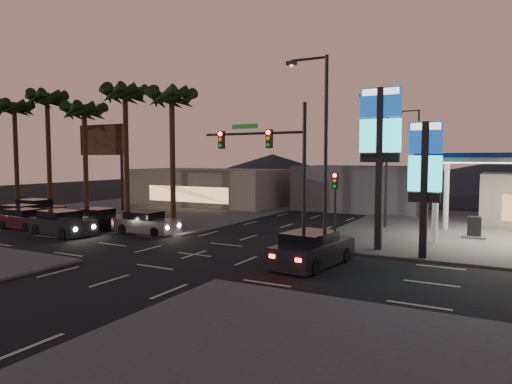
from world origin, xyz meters
The scene contains 27 objects.
ground centered at (0.00, 0.00, 0.00)m, with size 140.00×140.00×0.00m, color black.
corner_lot_nw centered at (-16.00, 16.00, 0.06)m, with size 24.00×24.00×0.12m, color #47443F.
pylon_sign_tall centered at (8.50, 5.50, 6.39)m, with size 2.20×0.35×9.00m.
pylon_sign_short centered at (11.00, 4.50, 4.66)m, with size 1.60×0.35×7.00m.
traffic_signal_mast centered at (3.76, 1.99, 5.23)m, with size 6.10×0.39×8.00m.
pedestal_signal centered at (5.50, 6.98, 2.92)m, with size 0.32×0.39×4.30m.
streetlight_near centered at (6.79, 1.00, 5.72)m, with size 2.14×0.25×10.00m.
streetlight_mid centered at (6.79, 14.00, 5.72)m, with size 2.14×0.25×10.00m.
streetlight_far centered at (6.79, 28.00, 5.72)m, with size 2.14×0.25×10.00m.
palm_a centered at (-9.00, 9.50, 9.43)m, with size 4.41×4.41×10.86m.
palm_b centered at (-14.00, 9.50, 9.97)m, with size 4.41×4.41×11.46m.
palm_c centered at (-19.00, 9.50, 8.88)m, with size 4.41×4.41×10.26m.
palm_d centered at (-24.00, 9.50, 10.15)m, with size 4.41×4.41×11.66m.
palm_e centered at (-29.00, 9.50, 9.61)m, with size 4.41×4.41×11.06m.
billboard centered at (-20.50, 13.00, 6.33)m, with size 6.00×0.30×8.50m.
building_far_west centered at (-14.00, 22.00, 2.00)m, with size 16.00×8.00×4.00m, color #726B5B.
building_far_mid centered at (2.00, 26.00, 2.20)m, with size 12.00×9.00×4.40m, color #4C4C51.
hill_left centered at (-25.00, 60.00, 3.00)m, with size 40.00×40.00×6.00m, color black.
hill_right centered at (15.00, 60.00, 2.50)m, with size 50.00×50.00×5.00m, color black.
hill_center centered at (0.00, 60.00, 2.00)m, with size 60.00×60.00×4.00m, color black.
car_lane_a_front centered at (-11.61, 0.92, 0.76)m, with size 5.22×2.61×1.65m.
car_lane_a_mid centered at (-16.52, 1.59, 0.67)m, with size 4.45×1.93×1.44m.
car_lane_a_rear centered at (-18.91, 3.00, 0.69)m, with size 4.70×2.27×1.49m.
car_lane_b_front centered at (-7.04, 4.15, 0.70)m, with size 4.67×2.01×1.51m.
car_lane_b_mid centered at (-11.74, 4.26, 0.68)m, with size 4.54×2.01×1.46m.
car_lane_b_rear centered at (-20.87, 5.72, 0.76)m, with size 5.10×2.29×1.64m.
suv_station centered at (6.49, 0.65, 0.78)m, with size 2.76×5.25×1.67m.
Camera 1 is at (14.40, -19.70, 5.15)m, focal length 32.00 mm.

